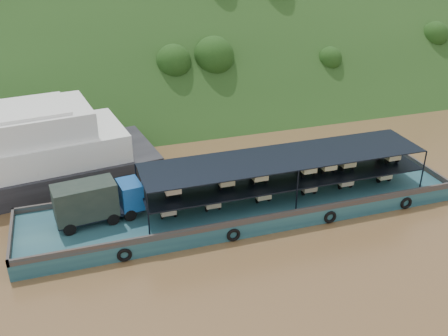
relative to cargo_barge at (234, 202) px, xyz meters
name	(u,v)px	position (x,y,z in m)	size (l,w,h in m)	color
ground	(259,216)	(1.84, -0.85, -1.11)	(160.00, 160.00, 0.00)	brown
hillside	(166,89)	(1.84, 35.15, -1.11)	(140.00, 28.00, 28.00)	#1B3814
cargo_barge	(234,202)	(0.00, 0.00, 0.00)	(35.00, 7.18, 4.54)	#143948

